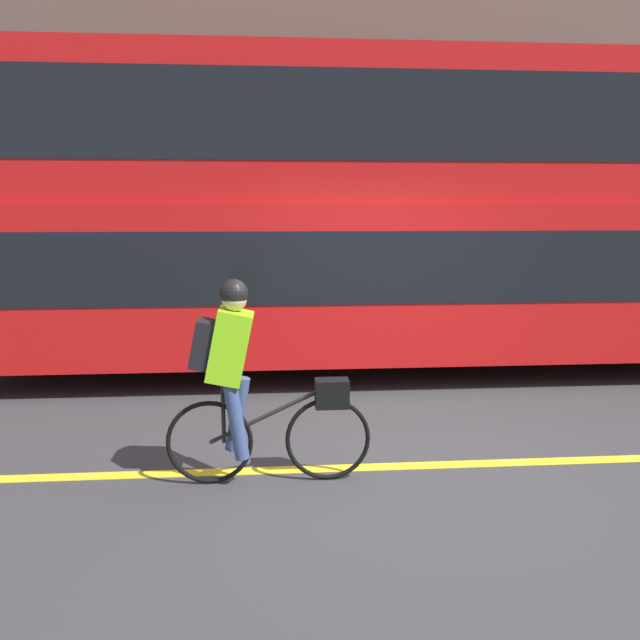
% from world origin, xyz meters
% --- Properties ---
extents(ground_plane, '(80.00, 80.00, 0.00)m').
position_xyz_m(ground_plane, '(0.00, 0.00, 0.00)').
color(ground_plane, '#38383A').
extents(road_center_line, '(50.00, 0.14, 0.01)m').
position_xyz_m(road_center_line, '(0.00, -0.09, 0.00)').
color(road_center_line, yellow).
rests_on(road_center_line, ground_plane).
extents(sidewalk_curb, '(60.00, 1.85, 0.15)m').
position_xyz_m(sidewalk_curb, '(0.00, 5.66, 0.07)').
color(sidewalk_curb, gray).
rests_on(sidewalk_curb, ground_plane).
extents(building_facade, '(60.00, 0.30, 9.77)m').
position_xyz_m(building_facade, '(0.00, 6.74, 4.89)').
color(building_facade, brown).
rests_on(building_facade, ground_plane).
extents(bus, '(10.52, 2.59, 3.87)m').
position_xyz_m(bus, '(0.26, 3.22, 2.15)').
color(bus, black).
rests_on(bus, ground_plane).
extents(cyclist_on_bike, '(1.58, 0.32, 1.60)m').
position_xyz_m(cyclist_on_bike, '(-1.40, -0.29, 0.86)').
color(cyclist_on_bike, black).
rests_on(cyclist_on_bike, ground_plane).
extents(trash_bin, '(0.54, 0.54, 1.03)m').
position_xyz_m(trash_bin, '(1.97, 5.57, 0.66)').
color(trash_bin, '#262628').
rests_on(trash_bin, sidewalk_curb).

